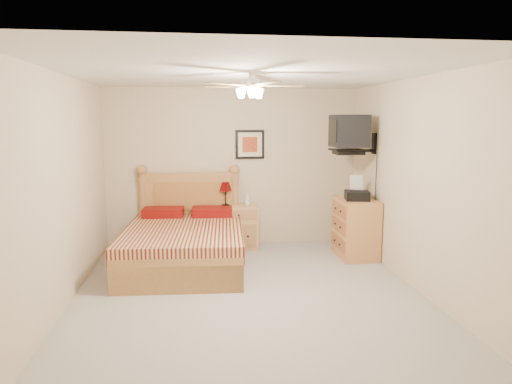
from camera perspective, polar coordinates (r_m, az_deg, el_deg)
floor at (r=5.43m, az=-0.90°, el=-12.70°), size 4.50×4.50×0.00m
ceiling at (r=5.07m, az=-0.98°, el=14.59°), size 4.00×4.50×0.04m
wall_back at (r=7.32m, az=-2.89°, el=3.05°), size 4.00×0.04×2.50m
wall_front at (r=2.92m, az=3.98°, el=-6.04°), size 4.00×0.04×2.50m
wall_left at (r=5.27m, az=-23.09°, el=0.02°), size 0.04×4.50×2.50m
wall_right at (r=5.68m, az=19.56°, el=0.82°), size 0.04×4.50×2.50m
bed at (r=6.28m, az=-9.06°, el=-3.48°), size 1.68×2.13×1.32m
nightstand at (r=7.24m, az=-2.41°, el=-4.32°), size 0.65×0.50×0.68m
table_lamp at (r=7.13m, az=-3.83°, el=-0.22°), size 0.23×0.23×0.37m
lotion_bottle at (r=7.17m, az=-1.08°, el=-0.73°), size 0.09×0.09×0.23m
framed_picture at (r=7.30m, az=-0.77°, el=5.96°), size 0.46×0.04×0.46m
dresser at (r=6.89m, az=12.36°, el=-4.42°), size 0.52×0.74×0.87m
fax_machine at (r=6.69m, az=12.55°, el=0.48°), size 0.39×0.40×0.35m
magazine_lower at (r=7.04m, az=11.90°, el=-0.40°), size 0.27×0.33×0.03m
magazine_upper at (r=7.07m, az=11.92°, el=-0.17°), size 0.19×0.25×0.02m
wall_tv at (r=6.76m, az=12.77°, el=7.11°), size 0.56×0.46×0.58m
ceiling_fan at (r=4.86m, az=-0.70°, el=13.17°), size 1.14×1.14×0.28m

